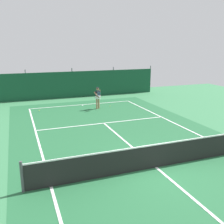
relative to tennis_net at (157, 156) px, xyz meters
name	(u,v)px	position (x,y,z in m)	size (l,w,h in m)	color
ground_plane	(156,167)	(0.00, 0.00, -0.51)	(36.00, 36.00, 0.00)	#387A4C
court_surface	(156,167)	(0.00, 0.00, -0.51)	(11.02, 26.60, 0.01)	#236038
tennis_net	(157,156)	(0.00, 0.00, 0.00)	(10.12, 0.10, 1.10)	black
back_fence	(72,89)	(0.00, 15.74, 0.16)	(16.30, 0.98, 2.70)	#14472D
tennis_player	(98,96)	(0.82, 10.17, 0.45)	(0.56, 0.83, 1.64)	#9E7051
tennis_ball_near_player	(110,106)	(1.95, 10.58, -0.48)	(0.07, 0.07, 0.07)	#CCDB33
tennis_ball_midcourt	(39,110)	(-3.47, 11.05, -0.48)	(0.07, 0.07, 0.07)	#CCDB33
tennis_ball_by_sideline	(96,155)	(-1.88, 1.89, -0.48)	(0.07, 0.07, 0.07)	#CCDB33
parked_car	(32,87)	(-3.42, 17.65, 0.33)	(2.15, 4.27, 1.68)	black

